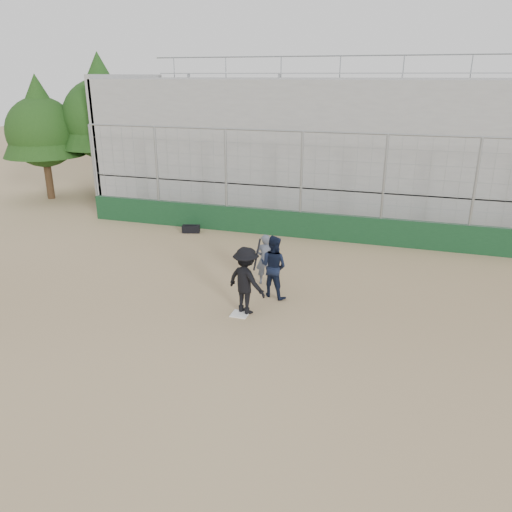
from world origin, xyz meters
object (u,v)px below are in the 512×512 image
(catcher_crouched, at_px, (273,277))
(umpire, at_px, (265,262))
(batter_at_plate, at_px, (246,281))
(equipment_bag, at_px, (191,229))

(catcher_crouched, height_order, umpire, umpire)
(batter_at_plate, height_order, umpire, batter_at_plate)
(catcher_crouched, distance_m, equipment_bag, 6.86)
(batter_at_plate, relative_size, catcher_crouched, 1.61)
(equipment_bag, bearing_deg, catcher_crouched, -45.78)
(batter_at_plate, bearing_deg, umpire, 92.62)
(batter_at_plate, height_order, catcher_crouched, batter_at_plate)
(umpire, distance_m, equipment_bag, 5.92)
(umpire, relative_size, equipment_bag, 1.86)
(batter_at_plate, bearing_deg, equipment_bag, 125.71)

